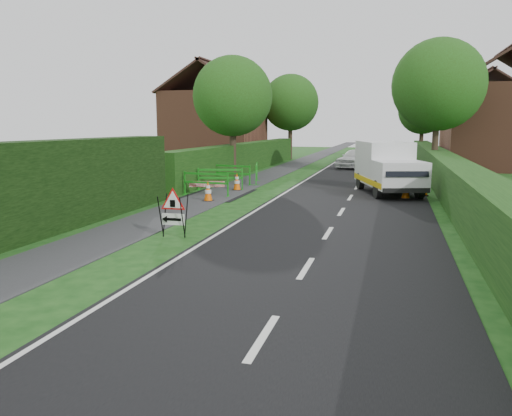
{
  "coord_description": "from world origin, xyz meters",
  "views": [
    {
      "loc": [
        4.13,
        -8.77,
        2.9
      ],
      "look_at": [
        1.12,
        2.16,
        1.02
      ],
      "focal_mm": 35.0,
      "sensor_mm": 36.0,
      "label": 1
    }
  ],
  "objects": [
    {
      "name": "ground",
      "position": [
        0.0,
        0.0,
        0.0
      ],
      "size": [
        120.0,
        120.0,
        0.0
      ],
      "primitive_type": "plane",
      "color": "#144112",
      "rests_on": "ground"
    },
    {
      "name": "road_surface",
      "position": [
        2.5,
        35.0,
        0.0
      ],
      "size": [
        6.0,
        90.0,
        0.02
      ],
      "primitive_type": "cube",
      "color": "black",
      "rests_on": "ground"
    },
    {
      "name": "footpath",
      "position": [
        -3.0,
        35.0,
        0.01
      ],
      "size": [
        2.0,
        90.0,
        0.02
      ],
      "primitive_type": "cube",
      "color": "#2D2D30",
      "rests_on": "ground"
    },
    {
      "name": "hedge_west_far",
      "position": [
        -5.0,
        22.0,
        0.0
      ],
      "size": [
        1.0,
        24.0,
        1.8
      ],
      "primitive_type": "cube",
      "color": "#14380F",
      "rests_on": "ground"
    },
    {
      "name": "hedge_east",
      "position": [
        6.5,
        16.0,
        0.0
      ],
      "size": [
        1.2,
        50.0,
        1.5
      ],
      "primitive_type": "cube",
      "color": "#14380F",
      "rests_on": "ground"
    },
    {
      "name": "house_west",
      "position": [
        -10.0,
        30.0,
        2.9
      ],
      "size": [
        7.5,
        7.4,
        7.88
      ],
      "color": "brown",
      "rests_on": "ground"
    },
    {
      "name": "house_east_a",
      "position": [
        11.0,
        28.0,
        2.9
      ],
      "size": [
        7.5,
        7.4,
        7.88
      ],
      "color": "brown",
      "rests_on": "ground"
    },
    {
      "name": "house_east_b",
      "position": [
        12.0,
        42.0,
        2.9
      ],
      "size": [
        7.5,
        7.4,
        7.88
      ],
      "color": "brown",
      "rests_on": "ground"
    },
    {
      "name": "tree_nw",
      "position": [
        -4.6,
        18.0,
        4.48
      ],
      "size": [
        4.4,
        4.4,
        6.7
      ],
      "color": "#2D2116",
      "rests_on": "ground"
    },
    {
      "name": "tree_ne",
      "position": [
        6.4,
        22.0,
        5.17
      ],
      "size": [
        5.2,
        5.2,
        7.79
      ],
      "color": "#2D2116",
      "rests_on": "ground"
    },
    {
      "name": "tree_fw",
      "position": [
        -4.6,
        34.0,
        4.83
      ],
      "size": [
        4.8,
        4.8,
        7.24
      ],
      "color": "#2D2116",
      "rests_on": "ground"
    },
    {
      "name": "tree_fe",
      "position": [
        6.4,
        38.0,
        4.22
      ],
      "size": [
        4.2,
        4.2,
        6.33
      ],
      "color": "#2D2116",
      "rests_on": "ground"
    },
    {
      "name": "triangle_sign",
      "position": [
        -1.35,
        2.9,
        0.77
      ],
      "size": [
        0.79,
        0.79,
        1.11
      ],
      "rotation": [
        0.0,
        0.0,
        0.04
      ],
      "color": "black",
      "rests_on": "ground"
    },
    {
      "name": "works_van",
      "position": [
        3.89,
        13.41,
        1.17
      ],
      "size": [
        3.18,
        5.15,
        2.2
      ],
      "rotation": [
        0.0,
        0.0,
        0.29
      ],
      "color": "silver",
      "rests_on": "ground"
    },
    {
      "name": "traffic_cone_0",
      "position": [
        4.66,
        11.87,
        0.39
      ],
      "size": [
        0.38,
        0.38,
        0.79
      ],
      "color": "black",
      "rests_on": "ground"
    },
    {
      "name": "traffic_cone_1",
      "position": [
        5.4,
        13.02,
        0.39
      ],
      "size": [
        0.38,
        0.38,
        0.79
      ],
      "color": "black",
      "rests_on": "ground"
    },
    {
      "name": "traffic_cone_2",
      "position": [
        5.45,
        16.01,
        0.39
      ],
      "size": [
        0.38,
        0.38,
        0.79
      ],
      "color": "black",
      "rests_on": "ground"
    },
    {
      "name": "traffic_cone_3",
      "position": [
        -2.74,
        9.15,
        0.39
      ],
      "size": [
        0.38,
        0.38,
        0.79
      ],
      "color": "black",
      "rests_on": "ground"
    },
    {
      "name": "traffic_cone_4",
      "position": [
        -2.66,
        12.59,
        0.39
      ],
      "size": [
        0.38,
        0.38,
        0.79
      ],
      "color": "black",
      "rests_on": "ground"
    },
    {
      "name": "ped_barrier_0",
      "position": [
        -3.36,
        10.55,
        0.63
      ],
      "size": [
        2.08,
        0.55,
        1.0
      ],
      "rotation": [
        0.0,
        0.0,
        -0.1
      ],
      "color": "#178218",
      "rests_on": "ground"
    },
    {
      "name": "ped_barrier_1",
      "position": [
        -3.43,
        12.54,
        0.63
      ],
      "size": [
        2.09,
        0.81,
        1.0
      ],
      "rotation": [
        0.0,
        0.0,
        0.23
      ],
      "color": "#178218",
      "rests_on": "ground"
    },
    {
      "name": "ped_barrier_2",
      "position": [
        -3.59,
        14.74,
        0.63
      ],
      "size": [
        2.09,
        0.8,
        1.0
      ],
      "rotation": [
        0.0,
        0.0,
        -0.23
      ],
      "color": "#178218",
      "rests_on": "ground"
    },
    {
      "name": "ped_barrier_3",
      "position": [
        -2.55,
        15.54,
        0.63
      ],
      "size": [
        0.84,
        2.08,
        1.0
      ],
      "rotation": [
        0.0,
        0.0,
        1.82
      ],
      "color": "#178218",
      "rests_on": "ground"
    },
    {
      "name": "redwhite_plank",
      "position": [
        -3.46,
        10.91,
        0.0
      ],
      "size": [
        1.46,
        0.44,
        0.25
      ],
      "primitive_type": "cube",
      "rotation": [
        0.0,
        0.0,
        0.27
      ],
      "color": "red",
      "rests_on": "ground"
    },
    {
      "name": "hatchback_car",
      "position": [
        1.62,
        26.22,
        0.68
      ],
      "size": [
        2.85,
        4.29,
        1.36
      ],
      "primitive_type": "imported",
      "rotation": [
        0.0,
        0.0,
        -0.34
      ],
      "color": "white",
      "rests_on": "ground"
    }
  ]
}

